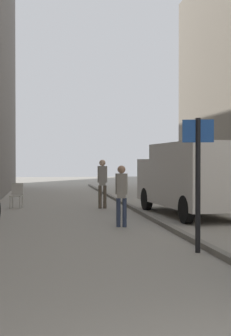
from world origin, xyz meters
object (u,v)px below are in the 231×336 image
Objects in this scene: cafe_chair_near_window at (17,194)px; pedestrian_mid_block at (121,191)px; street_sign_post at (198,173)px; pedestrian_main_foreground at (102,180)px; delivery_van at (190,177)px.

pedestrian_mid_block is at bearing 129.74° from cafe_chair_near_window.
street_sign_post is at bearing -60.62° from pedestrian_mid_block.
cafe_chair_near_window is at bearing 174.06° from pedestrian_main_foreground.
delivery_van reaches higher than cafe_chair_near_window.
delivery_van is at bearing -89.49° from street_sign_post.
pedestrian_mid_block is 0.29× the size of delivery_van.
pedestrian_mid_block is 3.58m from delivery_van.
cafe_chair_near_window is (-3.08, 5.72, -0.41)m from pedestrian_mid_block.
pedestrian_main_foreground is at bearing 105.03° from pedestrian_mid_block.
street_sign_post is (0.77, -8.83, 0.49)m from pedestrian_main_foreground.
street_sign_post reaches higher than pedestrian_mid_block.
street_sign_post is (-1.77, -6.14, 0.28)m from delivery_van.
street_sign_post reaches higher than cafe_chair_near_window.
delivery_van is (2.65, 2.38, 0.31)m from pedestrian_mid_block.
pedestrian_main_foreground is 1.94× the size of cafe_chair_near_window.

